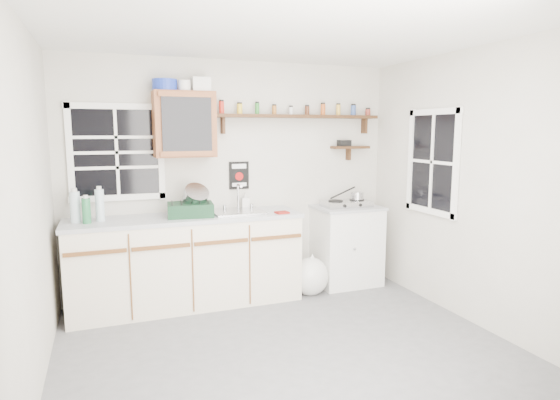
{
  "coord_description": "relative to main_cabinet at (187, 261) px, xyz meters",
  "views": [
    {
      "loc": [
        -1.33,
        -3.32,
        1.76
      ],
      "look_at": [
        0.14,
        0.55,
        1.15
      ],
      "focal_mm": 30.0,
      "sensor_mm": 36.0,
      "label": 1
    }
  ],
  "objects": [
    {
      "name": "room",
      "position": [
        0.58,
        -1.3,
        0.79
      ],
      "size": [
        3.64,
        3.24,
        2.54
      ],
      "color": "#565558",
      "rests_on": "ground"
    },
    {
      "name": "main_cabinet",
      "position": [
        0.0,
        0.0,
        0.0
      ],
      "size": [
        2.31,
        0.63,
        0.92
      ],
      "color": "beige",
      "rests_on": "floor"
    },
    {
      "name": "right_cabinet",
      "position": [
        1.83,
        0.03,
        -0.01
      ],
      "size": [
        0.73,
        0.57,
        0.91
      ],
      "color": "silver",
      "rests_on": "floor"
    },
    {
      "name": "sink",
      "position": [
        0.54,
        0.01,
        0.47
      ],
      "size": [
        0.52,
        0.44,
        0.29
      ],
      "color": "#B1B1B5",
      "rests_on": "main_cabinet"
    },
    {
      "name": "upper_cabinet",
      "position": [
        0.03,
        0.14,
        1.36
      ],
      "size": [
        0.6,
        0.32,
        0.65
      ],
      "color": "brown",
      "rests_on": "wall_back"
    },
    {
      "name": "upper_cabinet_clutter",
      "position": [
        -0.0,
        0.14,
        1.75
      ],
      "size": [
        0.56,
        0.24,
        0.14
      ],
      "color": "#182FA0",
      "rests_on": "upper_cabinet"
    },
    {
      "name": "spice_shelf",
      "position": [
        1.31,
        0.21,
        1.47
      ],
      "size": [
        1.91,
        0.18,
        0.35
      ],
      "color": "#321E0E",
      "rests_on": "wall_back"
    },
    {
      "name": "secondary_shelf",
      "position": [
        1.94,
        0.22,
        1.12
      ],
      "size": [
        0.45,
        0.16,
        0.24
      ],
      "color": "#321E0E",
      "rests_on": "wall_back"
    },
    {
      "name": "warning_sign",
      "position": [
        0.63,
        0.29,
        0.82
      ],
      "size": [
        0.22,
        0.02,
        0.3
      ],
      "color": "black",
      "rests_on": "wall_back"
    },
    {
      "name": "window_back",
      "position": [
        -0.62,
        0.29,
        1.09
      ],
      "size": [
        0.93,
        0.03,
        0.98
      ],
      "color": "black",
      "rests_on": "wall_back"
    },
    {
      "name": "window_right",
      "position": [
        2.37,
        -0.75,
        0.99
      ],
      "size": [
        0.03,
        0.78,
        1.08
      ],
      "color": "black",
      "rests_on": "wall_back"
    },
    {
      "name": "water_bottles",
      "position": [
        -0.91,
        0.0,
        0.6
      ],
      "size": [
        0.3,
        0.16,
        0.33
      ],
      "color": "silver",
      "rests_on": "main_cabinet"
    },
    {
      "name": "dish_rack",
      "position": [
        0.06,
        -0.03,
        0.57
      ],
      "size": [
        0.48,
        0.38,
        0.33
      ],
      "rotation": [
        0.0,
        0.0,
        -0.12
      ],
      "color": "#10321C",
      "rests_on": "main_cabinet"
    },
    {
      "name": "soap_bottle",
      "position": [
        0.68,
        0.22,
        0.55
      ],
      "size": [
        0.09,
        0.09,
        0.18
      ],
      "primitive_type": "imported",
      "rotation": [
        0.0,
        0.0,
        -0.14
      ],
      "color": "silver",
      "rests_on": "main_cabinet"
    },
    {
      "name": "rag",
      "position": [
        0.95,
        -0.2,
        0.47
      ],
      "size": [
        0.14,
        0.12,
        0.02
      ],
      "primitive_type": "cube",
      "rotation": [
        0.0,
        0.0,
        0.1
      ],
      "color": "maroon",
      "rests_on": "main_cabinet"
    },
    {
      "name": "hotplate",
      "position": [
        1.81,
        0.01,
        0.48
      ],
      "size": [
        0.55,
        0.31,
        0.08
      ],
      "rotation": [
        0.0,
        0.0,
        -0.03
      ],
      "color": "#B1B1B5",
      "rests_on": "right_cabinet"
    },
    {
      "name": "saucepan",
      "position": [
        1.94,
        0.01,
        0.56
      ],
      "size": [
        0.36,
        0.19,
        0.16
      ],
      "rotation": [
        0.0,
        0.0,
        -0.27
      ],
      "color": "#B1B1B5",
      "rests_on": "hotplate"
    },
    {
      "name": "trash_bag",
      "position": [
        1.3,
        -0.16,
        -0.26
      ],
      "size": [
        0.41,
        0.37,
        0.47
      ],
      "color": "silver",
      "rests_on": "floor"
    }
  ]
}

